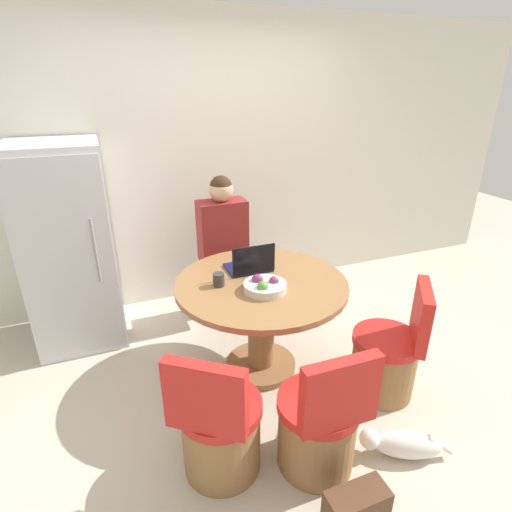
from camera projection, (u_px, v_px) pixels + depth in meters
name	position (u px, v px, depth m)	size (l,w,h in m)	color
ground_plane	(280.00, 385.00, 2.87)	(12.00, 12.00, 0.00)	beige
wall_back	(211.00, 164.00, 3.72)	(7.00, 0.06, 2.60)	silver
refrigerator	(69.00, 247.00, 3.14)	(0.66, 0.73, 1.61)	silver
dining_table	(261.00, 307.00, 2.83)	(1.19, 1.19, 0.74)	olive
chair_near_camera	(319.00, 427.00, 2.17)	(0.45, 0.45, 0.83)	olive
chair_near_left_corner	(220.00, 430.00, 2.14)	(0.52, 0.52, 0.83)	olive
chair_near_right_corner	(387.00, 358.00, 2.71)	(0.52, 0.52, 0.83)	olive
person_seated	(222.00, 244.00, 3.45)	(0.40, 0.37, 1.32)	#2D2D38
laptop	(250.00, 265.00, 2.89)	(0.32, 0.24, 0.22)	#141947
fruit_bowl	(265.00, 286.00, 2.61)	(0.28, 0.28, 0.10)	beige
coffee_cup	(219.00, 280.00, 2.68)	(0.08, 0.08, 0.09)	#383333
cat	(403.00, 444.00, 2.30)	(0.50, 0.31, 0.16)	white
handbag	(356.00, 512.00, 1.88)	(0.30, 0.14, 0.26)	brown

